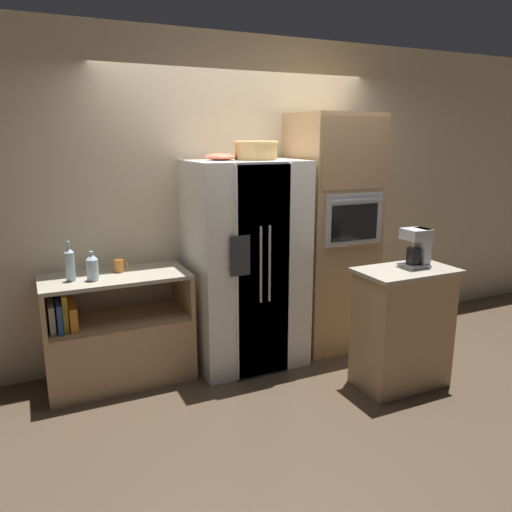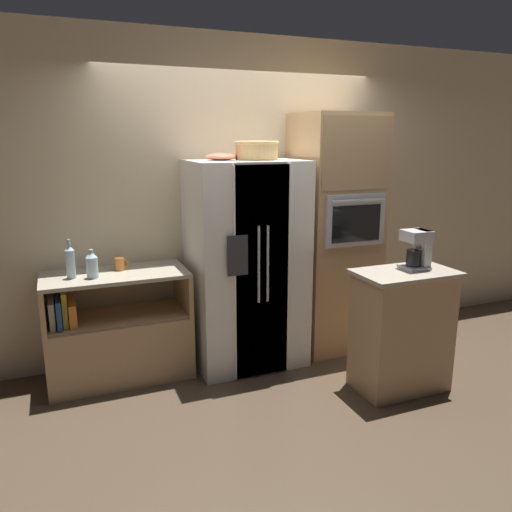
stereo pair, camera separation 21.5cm
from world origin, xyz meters
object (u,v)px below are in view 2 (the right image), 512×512
(fruit_bowl, at_px, (221,157))
(mug, at_px, (120,264))
(wicker_basket, at_px, (257,150))
(wall_oven, at_px, (334,234))
(coffee_maker, at_px, (418,248))
(refrigerator, at_px, (246,264))
(bottle_tall, at_px, (92,264))
(bottle_short, at_px, (70,261))

(fruit_bowl, relative_size, mug, 2.19)
(wicker_basket, bearing_deg, fruit_bowl, 169.66)
(fruit_bowl, bearing_deg, mug, 172.49)
(wall_oven, height_order, coffee_maker, wall_oven)
(refrigerator, xyz_separation_m, wicker_basket, (0.10, -0.00, 0.96))
(fruit_bowl, height_order, bottle_tall, fruit_bowl)
(refrigerator, relative_size, bottle_short, 5.83)
(refrigerator, xyz_separation_m, bottle_tall, (-1.25, 0.00, 0.12))
(wicker_basket, distance_m, coffee_maker, 1.50)
(coffee_maker, bearing_deg, bottle_tall, 158.69)
(wicker_basket, distance_m, fruit_bowl, 0.30)
(fruit_bowl, distance_m, coffee_maker, 1.70)
(wall_oven, relative_size, wicker_basket, 5.86)
(wall_oven, relative_size, coffee_maker, 7.17)
(wall_oven, xyz_separation_m, coffee_maker, (0.18, -0.93, 0.04))
(wicker_basket, xyz_separation_m, fruit_bowl, (-0.29, 0.05, -0.05))
(refrigerator, height_order, wall_oven, wall_oven)
(mug, xyz_separation_m, coffee_maker, (2.09, -1.06, 0.18))
(refrigerator, relative_size, wicker_basket, 4.80)
(bottle_short, height_order, mug, bottle_short)
(wall_oven, xyz_separation_m, fruit_bowl, (-1.07, 0.02, 0.71))
(coffee_maker, bearing_deg, refrigerator, 139.63)
(fruit_bowl, relative_size, bottle_short, 0.83)
(wall_oven, bearing_deg, fruit_bowl, 179.10)
(fruit_bowl, bearing_deg, wicker_basket, -10.34)
(bottle_tall, height_order, bottle_short, bottle_short)
(refrigerator, xyz_separation_m, coffee_maker, (1.06, -0.90, 0.24))
(wall_oven, height_order, wicker_basket, wall_oven)
(refrigerator, distance_m, mug, 1.05)
(wall_oven, height_order, mug, wall_oven)
(refrigerator, distance_m, wicker_basket, 0.96)
(wall_oven, distance_m, bottle_tall, 2.13)
(bottle_short, distance_m, mug, 0.40)
(refrigerator, bearing_deg, wicker_basket, -0.53)
(refrigerator, relative_size, wall_oven, 0.82)
(bottle_short, relative_size, mug, 2.66)
(mug, height_order, coffee_maker, coffee_maker)
(bottle_short, xyz_separation_m, mug, (0.37, 0.10, -0.08))
(fruit_bowl, distance_m, mug, 1.19)
(fruit_bowl, xyz_separation_m, mug, (-0.84, 0.11, -0.84))
(fruit_bowl, bearing_deg, refrigerator, -14.99)
(bottle_short, relative_size, coffee_maker, 1.01)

